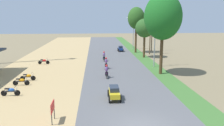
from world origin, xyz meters
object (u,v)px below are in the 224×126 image
(streetlamp_near, at_px, (155,34))
(motorbike_ahead_third, at_px, (106,63))
(parked_motorbike_second, at_px, (21,81))
(streetlamp_mid, at_px, (133,31))
(car_sedan_blue, at_px, (120,48))
(car_sedan_yellow, at_px, (114,92))
(motorbike_ahead_second, at_px, (107,71))
(median_tree_third, at_px, (136,18))
(parked_motorbike_third, at_px, (28,76))
(parked_motorbike_fourth, at_px, (44,61))
(street_signboard, at_px, (53,108))
(motorbike_ahead_fourth, at_px, (104,56))
(median_tree_nearest, at_px, (163,17))
(utility_pole_near, at_px, (150,33))
(utility_pole_far, at_px, (152,29))
(parked_motorbike_nearest, at_px, (11,91))
(median_tree_second, at_px, (145,28))

(streetlamp_near, height_order, motorbike_ahead_third, streetlamp_near)
(parked_motorbike_second, distance_m, streetlamp_mid, 32.53)
(motorbike_ahead_third, bearing_deg, streetlamp_mid, 70.02)
(parked_motorbike_second, distance_m, car_sedan_blue, 27.58)
(car_sedan_yellow, bearing_deg, motorbike_ahead_second, 92.25)
(parked_motorbike_second, distance_m, median_tree_third, 28.56)
(parked_motorbike_third, bearing_deg, car_sedan_yellow, -36.03)
(parked_motorbike_fourth, height_order, street_signboard, street_signboard)
(median_tree_third, height_order, motorbike_ahead_fourth, median_tree_third)
(parked_motorbike_fourth, bearing_deg, median_tree_nearest, -24.06)
(parked_motorbike_fourth, height_order, utility_pole_near, utility_pole_near)
(utility_pole_far, bearing_deg, streetlamp_mid, 136.70)
(streetlamp_mid, relative_size, motorbike_ahead_third, 4.11)
(parked_motorbike_third, relative_size, motorbike_ahead_second, 1.00)
(parked_motorbike_nearest, xyz_separation_m, median_tree_nearest, (16.62, 7.35, 6.88))
(street_signboard, bearing_deg, motorbike_ahead_second, 69.30)
(parked_motorbike_fourth, height_order, car_sedan_yellow, car_sedan_yellow)
(streetlamp_mid, bearing_deg, median_tree_third, -93.52)
(parked_motorbike_nearest, height_order, parked_motorbike_third, same)
(streetlamp_mid, bearing_deg, car_sedan_yellow, -102.42)
(median_tree_second, relative_size, motorbike_ahead_fourth, 3.94)
(utility_pole_far, bearing_deg, parked_motorbike_fourth, -148.05)
(median_tree_nearest, distance_m, median_tree_second, 12.62)
(street_signboard, height_order, median_tree_second, median_tree_second)
(parked_motorbike_fourth, bearing_deg, median_tree_third, 33.17)
(parked_motorbike_second, distance_m, median_tree_nearest, 18.48)
(parked_motorbike_third, relative_size, utility_pole_far, 0.19)
(median_tree_third, xyz_separation_m, motorbike_ahead_fourth, (-7.02, -8.95, -6.26))
(median_tree_third, distance_m, utility_pole_far, 4.81)
(parked_motorbike_third, bearing_deg, streetlamp_near, 21.12)
(parked_motorbike_fourth, bearing_deg, parked_motorbike_third, -88.82)
(parked_motorbike_fourth, relative_size, street_signboard, 1.20)
(streetlamp_near, height_order, car_sedan_yellow, streetlamp_near)
(streetlamp_near, distance_m, streetlamp_mid, 19.12)
(parked_motorbike_second, relative_size, median_tree_third, 0.19)
(car_sedan_blue, xyz_separation_m, motorbike_ahead_third, (-3.94, -16.47, 0.11))
(street_signboard, relative_size, car_sedan_blue, 0.66)
(street_signboard, xyz_separation_m, car_sedan_blue, (8.57, 33.22, -0.37))
(parked_motorbike_second, xyz_separation_m, car_sedan_yellow, (9.78, -5.06, 0.19))
(utility_pole_far, relative_size, car_sedan_blue, 4.21)
(parked_motorbike_second, distance_m, motorbike_ahead_second, 9.81)
(parked_motorbike_third, distance_m, utility_pole_near, 26.41)
(parked_motorbike_second, distance_m, motorbike_ahead_third, 12.25)
(motorbike_ahead_second, bearing_deg, utility_pole_far, 63.12)
(median_tree_second, distance_m, car_sedan_blue, 9.58)
(parked_motorbike_second, bearing_deg, streetlamp_mid, 58.36)
(streetlamp_mid, relative_size, motorbike_ahead_second, 4.11)
(median_tree_nearest, distance_m, streetlamp_near, 5.14)
(parked_motorbike_fourth, distance_m, car_sedan_blue, 18.55)
(median_tree_third, distance_m, car_sedan_blue, 7.25)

